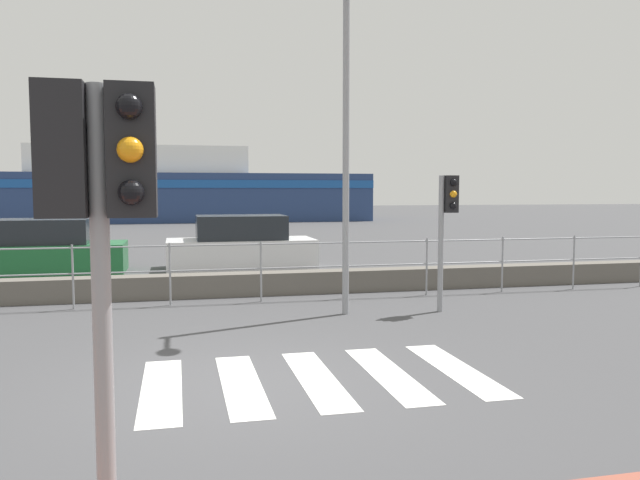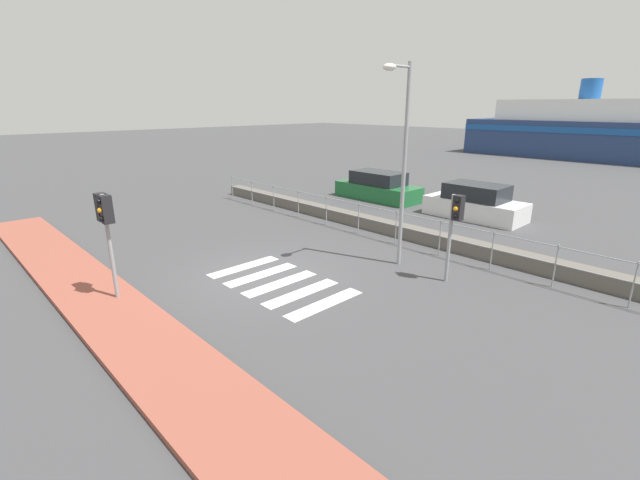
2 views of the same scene
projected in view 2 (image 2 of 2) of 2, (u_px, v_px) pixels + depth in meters
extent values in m
plane|color=#424244|center=(262.00, 275.00, 12.66)|extent=(160.00, 160.00, 0.00)
cube|color=#934C3D|center=(119.00, 319.00, 9.94)|extent=(24.00, 1.80, 0.12)
cube|color=silver|center=(244.00, 267.00, 13.31)|extent=(0.45, 2.40, 0.01)
cube|color=silver|center=(261.00, 275.00, 12.69)|extent=(0.45, 2.40, 0.01)
cube|color=silver|center=(280.00, 283.00, 12.07)|extent=(0.45, 2.40, 0.01)
cube|color=silver|center=(301.00, 293.00, 11.45)|extent=(0.45, 2.40, 0.01)
cube|color=silver|center=(325.00, 304.00, 10.83)|extent=(0.45, 2.40, 0.01)
cube|color=#605B54|center=(390.00, 228.00, 16.65)|extent=(21.80, 0.55, 0.48)
cylinder|color=gray|center=(377.00, 208.00, 15.80)|extent=(19.62, 0.03, 0.03)
cylinder|color=gray|center=(377.00, 221.00, 15.94)|extent=(19.62, 0.03, 0.03)
cylinder|color=gray|center=(232.00, 188.00, 22.72)|extent=(0.04, 0.04, 1.23)
cylinder|color=gray|center=(252.00, 192.00, 21.49)|extent=(0.04, 0.04, 1.23)
cylinder|color=gray|center=(274.00, 198.00, 20.26)|extent=(0.04, 0.04, 1.23)
cylinder|color=gray|center=(298.00, 204.00, 19.03)|extent=(0.04, 0.04, 1.23)
cylinder|color=gray|center=(326.00, 210.00, 17.81)|extent=(0.04, 0.04, 1.23)
cylinder|color=gray|center=(359.00, 218.00, 16.58)|extent=(0.04, 0.04, 1.23)
cylinder|color=gray|center=(396.00, 227.00, 15.35)|extent=(0.04, 0.04, 1.23)
cylinder|color=gray|center=(440.00, 238.00, 14.12)|extent=(0.04, 0.04, 1.23)
cylinder|color=gray|center=(492.00, 251.00, 12.89)|extent=(0.04, 0.04, 1.23)
cylinder|color=gray|center=(555.00, 266.00, 11.66)|extent=(0.04, 0.04, 1.23)
cylinder|color=gray|center=(633.00, 285.00, 10.43)|extent=(0.04, 0.04, 1.23)
cylinder|color=gray|center=(111.00, 250.00, 10.56)|extent=(0.10, 0.10, 2.79)
cube|color=black|center=(102.00, 207.00, 10.36)|extent=(0.24, 0.24, 0.68)
sphere|color=black|center=(106.00, 198.00, 10.39)|extent=(0.13, 0.13, 0.13)
sphere|color=orange|center=(108.00, 206.00, 10.45)|extent=(0.13, 0.13, 0.13)
sphere|color=black|center=(109.00, 214.00, 10.51)|extent=(0.13, 0.13, 0.13)
cube|color=black|center=(107.00, 209.00, 10.12)|extent=(0.24, 0.24, 0.68)
sphere|color=black|center=(99.00, 202.00, 9.97)|extent=(0.13, 0.13, 0.13)
sphere|color=orange|center=(100.00, 210.00, 10.03)|extent=(0.13, 0.13, 0.13)
sphere|color=black|center=(102.00, 219.00, 10.10)|extent=(0.13, 0.13, 0.13)
cylinder|color=gray|center=(449.00, 239.00, 11.86)|extent=(0.10, 0.10, 2.52)
cube|color=black|center=(458.00, 208.00, 11.46)|extent=(0.24, 0.24, 0.68)
sphere|color=black|center=(456.00, 201.00, 11.31)|extent=(0.13, 0.13, 0.13)
sphere|color=orange|center=(456.00, 209.00, 11.37)|extent=(0.13, 0.13, 0.13)
sphere|color=black|center=(455.00, 216.00, 11.43)|extent=(0.13, 0.13, 0.13)
cylinder|color=gray|center=(404.00, 170.00, 12.66)|extent=(0.12, 0.12, 5.96)
cylinder|color=gray|center=(400.00, 66.00, 11.50)|extent=(0.07, 0.92, 0.07)
ellipsoid|color=silver|center=(389.00, 67.00, 11.22)|extent=(0.32, 0.42, 0.19)
cube|color=navy|center=(621.00, 141.00, 38.37)|extent=(26.25, 7.55, 3.43)
cube|color=white|center=(587.00, 110.00, 39.74)|extent=(14.70, 6.04, 1.88)
cube|color=#194C99|center=(612.00, 132.00, 35.58)|extent=(26.25, 0.08, 0.55)
cylinder|color=#194C99|center=(591.00, 89.00, 39.18)|extent=(1.80, 1.80, 1.80)
cube|color=#1E6633|center=(378.00, 192.00, 22.76)|extent=(4.59, 1.82, 0.81)
cube|color=#1E2328|center=(378.00, 178.00, 22.54)|extent=(2.76, 1.60, 0.66)
cube|color=silver|center=(475.00, 209.00, 18.97)|extent=(4.20, 1.87, 0.84)
cube|color=#1E2328|center=(476.00, 192.00, 18.74)|extent=(2.52, 1.65, 0.69)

